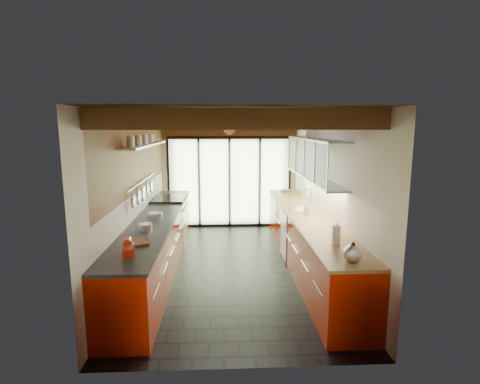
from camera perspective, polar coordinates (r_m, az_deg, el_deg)
The scene contains 18 objects.
ground at distance 6.60m, azimuth -1.10°, elevation -11.37°, with size 5.50×5.50×0.00m, color black.
room_shell at distance 6.19m, azimuth -1.15°, elevation 3.02°, with size 5.50×5.50×5.50m.
ceiling_beams at distance 6.52m, azimuth -1.27°, elevation 10.49°, with size 3.14×5.06×4.90m.
glass_door at distance 8.87m, azimuth -1.62°, elevation 5.19°, with size 2.95×0.10×2.90m.
left_counter at distance 6.54m, azimuth -12.45°, elevation -7.54°, with size 0.68×5.00×0.92m.
range_stove at distance 7.92m, azimuth -10.70°, elevation -4.32°, with size 0.66×0.90×0.97m.
right_counter at distance 6.61m, azimuth 10.09°, elevation -7.28°, with size 0.68×5.00×0.92m.
sink_assembly at distance 6.86m, azimuth 9.60°, elevation -2.31°, with size 0.45×0.52×0.43m.
upper_cabinets_right at distance 6.66m, azimuth 11.21°, elevation 5.03°, with size 0.34×3.00×3.00m.
left_wall_fixtures at distance 6.48m, azimuth -14.33°, elevation 4.73°, with size 0.28×2.60×0.96m.
stand_mixer at distance 4.60m, azimuth -16.64°, elevation -8.18°, with size 0.19×0.26×0.22m.
pot_large at distance 5.51m, azimuth -14.23°, elevation -5.31°, with size 0.19×0.19×0.12m, color silver.
pot_small at distance 6.30m, azimuth -12.75°, elevation -3.48°, with size 0.23×0.23×0.09m, color silver.
cutting_board at distance 5.03m, azimuth -15.39°, elevation -7.38°, with size 0.24×0.33×0.03m, color brown.
kettle at distance 4.37m, azimuth 16.80°, elevation -8.81°, with size 0.24×0.27×0.25m.
paper_towel at distance 4.92m, azimuth 14.46°, elevation -6.44°, with size 0.12×0.12×0.29m.
soap_bottle at distance 6.47m, azimuth 10.18°, elevation -2.50°, with size 0.09×0.09×0.20m, color silver.
bowl at distance 8.64m, azimuth 6.91°, elevation 0.21°, with size 0.21×0.21×0.05m, color silver.
Camera 1 is at (-0.16, -6.14, 2.41)m, focal length 28.00 mm.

